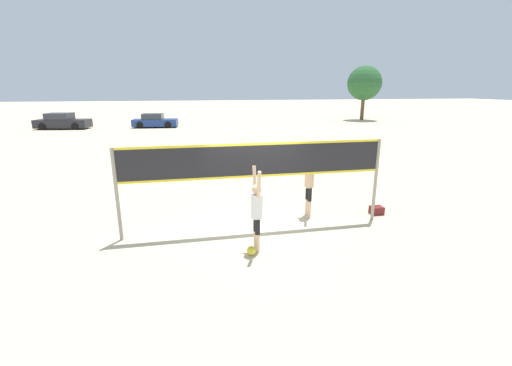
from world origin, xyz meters
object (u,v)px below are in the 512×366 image
(player_blocker, at_px, (309,178))
(parked_car_mid, at_px, (62,122))
(player_spiker, at_px, (257,208))
(volleyball, at_px, (251,251))
(volleyball_net, at_px, (256,166))
(parked_car_near, at_px, (155,121))
(tree_left_cluster, at_px, (364,83))
(gear_bag, at_px, (377,210))

(player_blocker, bearing_deg, parked_car_mid, -150.71)
(player_spiker, height_order, volleyball, player_spiker)
(player_blocker, xyz_separation_m, parked_car_mid, (-14.82, 26.42, -0.52))
(volleyball_net, distance_m, parked_car_near, 27.06)
(player_spiker, xyz_separation_m, tree_left_cluster, (19.53, 31.10, 3.22))
(parked_car_mid, height_order, tree_left_cluster, tree_left_cluster)
(player_spiker, height_order, player_blocker, player_blocker)
(parked_car_mid, xyz_separation_m, tree_left_cluster, (32.35, 2.75, 3.62))
(gear_bag, relative_size, parked_car_near, 0.09)
(gear_bag, bearing_deg, tree_left_cluster, 62.41)
(volleyball_net, bearing_deg, tree_left_cluster, 57.12)
(volleyball_net, bearing_deg, player_spiker, -101.07)
(parked_car_mid, relative_size, tree_left_cluster, 0.79)
(player_blocker, height_order, parked_car_mid, player_blocker)
(volleyball_net, distance_m, gear_bag, 4.24)
(volleyball_net, xyz_separation_m, player_spiker, (-0.25, -1.27, -0.72))
(gear_bag, relative_size, tree_left_cluster, 0.06)
(player_spiker, distance_m, parked_car_mid, 31.12)
(player_spiker, relative_size, tree_left_cluster, 0.32)
(volleyball_net, height_order, volleyball, volleyball_net)
(volleyball_net, relative_size, parked_car_mid, 1.44)
(parked_car_near, xyz_separation_m, tree_left_cluster, (23.89, 3.20, 3.68))
(tree_left_cluster, bearing_deg, player_spiker, -122.13)
(volleyball, bearing_deg, tree_left_cluster, 57.82)
(volleyball, xyz_separation_m, gear_bag, (4.31, 1.85, 0.01))
(player_spiker, bearing_deg, gear_bag, -68.45)
(gear_bag, bearing_deg, player_blocker, 171.96)
(volleyball, bearing_deg, volleyball_net, 74.10)
(player_blocker, bearing_deg, volleyball_net, -69.36)
(parked_car_mid, distance_m, tree_left_cluster, 32.67)
(player_spiker, relative_size, volleyball, 9.47)
(parked_car_near, bearing_deg, player_spiker, -74.67)
(volleyball_net, height_order, parked_car_mid, volleyball_net)
(volleyball_net, xyz_separation_m, parked_car_near, (-4.61, 26.64, -1.17))
(volleyball, distance_m, gear_bag, 4.69)
(player_blocker, relative_size, volleyball, 10.43)
(gear_bag, xyz_separation_m, tree_left_cluster, (15.40, 29.47, 4.16))
(volleyball_net, xyz_separation_m, parked_car_mid, (-13.07, 27.08, -1.11))
(volleyball_net, xyz_separation_m, tree_left_cluster, (19.28, 29.83, 2.50))
(player_spiker, height_order, parked_car_mid, player_spiker)
(player_blocker, height_order, gear_bag, player_blocker)
(player_blocker, height_order, tree_left_cluster, tree_left_cluster)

